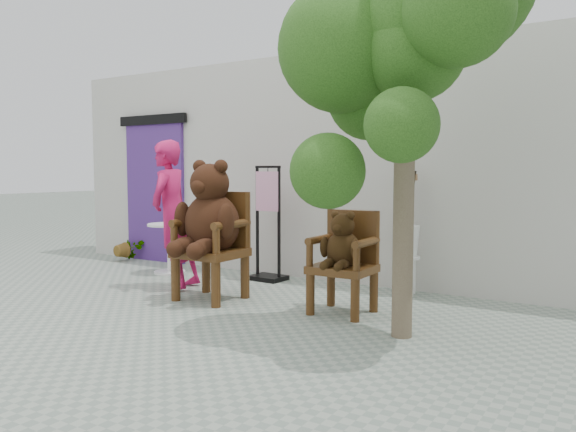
% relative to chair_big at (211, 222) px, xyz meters
% --- Properties ---
extents(ground_plane, '(60.00, 60.00, 0.00)m').
position_rel_chair_big_xyz_m(ground_plane, '(0.50, -0.95, -0.88)').
color(ground_plane, gray).
rests_on(ground_plane, ground).
extents(back_wall, '(9.00, 1.00, 3.00)m').
position_rel_chair_big_xyz_m(back_wall, '(0.50, 2.15, 0.62)').
color(back_wall, beige).
rests_on(back_wall, ground).
extents(doorway, '(1.40, 0.11, 2.33)m').
position_rel_chair_big_xyz_m(doorway, '(-2.50, 1.63, 0.29)').
color(doorway, '#4B2777').
rests_on(doorway, ground).
extents(chair_big, '(0.78, 0.82, 1.57)m').
position_rel_chair_big_xyz_m(chair_big, '(0.00, 0.00, 0.00)').
color(chair_big, '#3C220D').
rests_on(chair_big, ground).
extents(chair_small, '(0.60, 0.56, 1.05)m').
position_rel_chair_big_xyz_m(chair_small, '(1.54, 0.26, -0.25)').
color(chair_small, '#3C220D').
rests_on(chair_small, ground).
extents(person, '(0.60, 0.75, 1.82)m').
position_rel_chair_big_xyz_m(person, '(-0.78, 0.24, 0.03)').
color(person, '#BD1754').
rests_on(person, ground).
extents(cafe_table, '(0.60, 0.60, 0.70)m').
position_rel_chair_big_xyz_m(cafe_table, '(-1.55, 0.94, -0.44)').
color(cafe_table, white).
rests_on(cafe_table, ground).
extents(display_stand, '(0.47, 0.38, 1.51)m').
position_rel_chair_big_xyz_m(display_stand, '(-0.08, 1.26, -0.29)').
color(display_stand, black).
rests_on(display_stand, ground).
extents(stool_bucket, '(0.32, 0.32, 1.45)m').
position_rel_chair_big_xyz_m(stool_bucket, '(1.78, 1.40, -0.24)').
color(stool_bucket, white).
rests_on(stool_bucket, ground).
extents(tree, '(2.11, 1.59, 3.57)m').
position_rel_chair_big_xyz_m(tree, '(2.42, -0.32, 1.75)').
color(tree, brown).
rests_on(tree, ground).
extents(potted_plant, '(0.42, 0.37, 0.43)m').
position_rel_chair_big_xyz_m(potted_plant, '(-2.90, 1.40, -0.66)').
color(potted_plant, '#1A3F11').
rests_on(potted_plant, ground).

